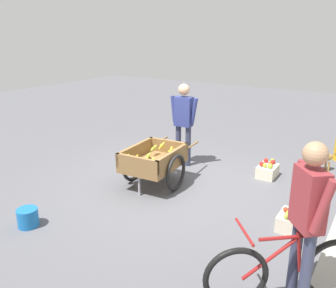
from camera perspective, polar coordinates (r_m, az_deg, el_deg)
ground_plane at (r=6.28m, az=1.52°, el=-6.46°), size 24.00×24.00×0.00m
fruit_cart at (r=6.07m, az=-2.38°, el=-2.94°), size 1.70×0.98×0.72m
vendor_person at (r=6.87m, az=2.56°, el=4.39°), size 0.22×0.59×1.65m
bicycle at (r=3.81m, az=18.62°, el=-19.08°), size 1.13×1.30×0.85m
cyclist_person at (r=3.53m, az=21.92°, el=-10.00°), size 0.41×0.43×1.67m
dog at (r=7.37m, az=23.68°, el=-2.02°), size 0.47×0.54×0.40m
plastic_bucket at (r=5.30m, az=-21.98°, el=-11.12°), size 0.29×0.29×0.26m
apple_crate at (r=5.16m, az=19.48°, el=-11.79°), size 0.44×0.32×0.31m
mixed_fruit_crate at (r=6.77m, az=16.00°, el=-4.14°), size 0.44×0.32×0.31m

